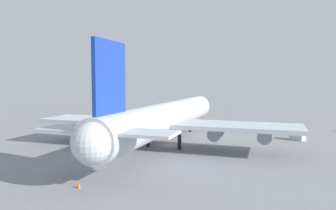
{
  "coord_description": "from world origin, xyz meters",
  "views": [
    {
      "loc": [
        -58.14,
        -19.42,
        12.64
      ],
      "look_at": [
        0.0,
        0.0,
        7.94
      ],
      "focal_mm": 33.82,
      "sensor_mm": 36.0,
      "label": 1
    }
  ],
  "objects_px": {
    "cargo_airplane": "(167,118)",
    "safety_cone_nose": "(210,126)",
    "safety_cone_tail": "(79,185)",
    "cargo_container_fore": "(298,136)"
  },
  "relations": [
    {
      "from": "cargo_airplane",
      "to": "safety_cone_tail",
      "type": "height_order",
      "value": "cargo_airplane"
    },
    {
      "from": "cargo_container_fore",
      "to": "cargo_airplane",
      "type": "bearing_deg",
      "value": 120.4
    },
    {
      "from": "cargo_container_fore",
      "to": "safety_cone_nose",
      "type": "xyz_separation_m",
      "value": [
        12.82,
        21.45,
        -0.48
      ]
    },
    {
      "from": "cargo_container_fore",
      "to": "safety_cone_nose",
      "type": "distance_m",
      "value": 24.99
    },
    {
      "from": "cargo_airplane",
      "to": "safety_cone_nose",
      "type": "height_order",
      "value": "cargo_airplane"
    },
    {
      "from": "cargo_airplane",
      "to": "safety_cone_nose",
      "type": "distance_m",
      "value": 27.87
    },
    {
      "from": "safety_cone_tail",
      "to": "cargo_airplane",
      "type": "bearing_deg",
      "value": -4.57
    },
    {
      "from": "cargo_container_fore",
      "to": "safety_cone_tail",
      "type": "height_order",
      "value": "cargo_container_fore"
    },
    {
      "from": "cargo_airplane",
      "to": "safety_cone_tail",
      "type": "bearing_deg",
      "value": 175.43
    },
    {
      "from": "cargo_airplane",
      "to": "cargo_container_fore",
      "type": "height_order",
      "value": "cargo_airplane"
    }
  ]
}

